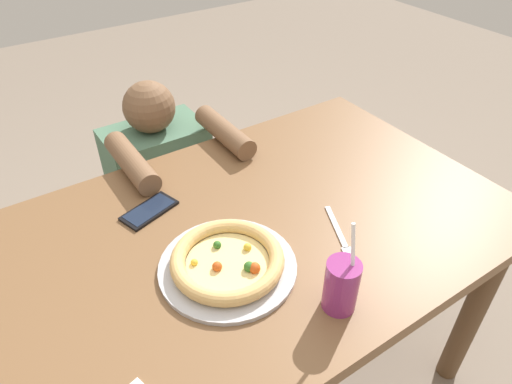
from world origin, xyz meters
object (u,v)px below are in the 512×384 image
at_px(diner_seated, 165,200).
at_px(fork, 340,235).
at_px(pizza_near, 228,262).
at_px(drink_cup_colored, 343,284).
at_px(cell_phone, 149,210).

bearing_deg(diner_seated, fork, -77.50).
distance_m(pizza_near, diner_seated, 0.80).
bearing_deg(drink_cup_colored, fork, 48.09).
xyz_separation_m(drink_cup_colored, diner_seated, (-0.03, 0.94, -0.39)).
height_order(pizza_near, fork, pizza_near).
relative_size(fork, cell_phone, 1.16).
relative_size(pizza_near, diner_seated, 0.36).
distance_m(drink_cup_colored, diner_seated, 1.01).
distance_m(pizza_near, drink_cup_colored, 0.27).
bearing_deg(cell_phone, pizza_near, -76.36).
bearing_deg(diner_seated, drink_cup_colored, -88.41).
relative_size(cell_phone, diner_seated, 0.18).
bearing_deg(pizza_near, drink_cup_colored, -56.23).
bearing_deg(fork, cell_phone, 135.97).
xyz_separation_m(pizza_near, fork, (0.29, -0.06, -0.02)).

